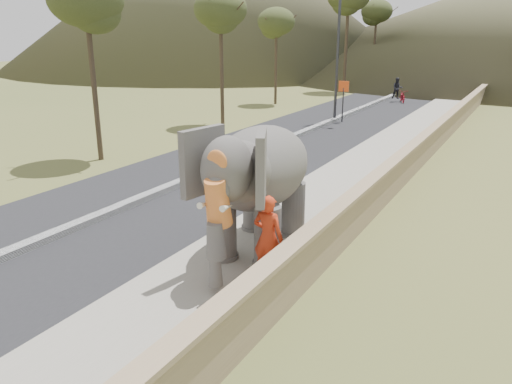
{
  "coord_description": "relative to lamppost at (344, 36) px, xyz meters",
  "views": [
    {
      "loc": [
        5.36,
        -9.78,
        5.11
      ],
      "look_at": [
        0.2,
        -0.54,
        1.7
      ],
      "focal_mm": 35.0,
      "sensor_mm": 36.0,
      "label": 1
    }
  ],
  "objects": [
    {
      "name": "elephant_and_man",
      "position": [
        4.71,
        -18.36,
        -3.2
      ],
      "size": [
        2.7,
        4.5,
        3.08
      ],
      "color": "#625E59",
      "rests_on": "ground"
    },
    {
      "name": "parapet",
      "position": [
        6.34,
        -8.36,
        -4.32
      ],
      "size": [
        0.3,
        120.0,
        1.1
      ],
      "primitive_type": "cube",
      "color": "tan",
      "rests_on": "ground"
    },
    {
      "name": "ground",
      "position": [
        4.69,
        -18.36,
        -4.87
      ],
      "size": [
        160.0,
        160.0,
        0.0
      ],
      "primitive_type": "plane",
      "color": "olive",
      "rests_on": "ground"
    },
    {
      "name": "road",
      "position": [
        -0.31,
        -8.36,
        -4.86
      ],
      "size": [
        7.0,
        120.0,
        0.03
      ],
      "primitive_type": "cube",
      "color": "black",
      "rests_on": "ground"
    },
    {
      "name": "trees",
      "position": [
        6.03,
        11.01,
        -0.91
      ],
      "size": [
        48.56,
        43.99,
        9.67
      ],
      "color": "#473828",
      "rests_on": "ground"
    },
    {
      "name": "walkway",
      "position": [
        4.69,
        -8.36,
        -4.8
      ],
      "size": [
        3.0,
        120.0,
        0.15
      ],
      "primitive_type": "cube",
      "color": "#9E9687",
      "rests_on": "ground"
    },
    {
      "name": "median",
      "position": [
        -0.31,
        -8.36,
        -4.76
      ],
      "size": [
        0.35,
        120.0,
        0.22
      ],
      "primitive_type": "cube",
      "color": "black",
      "rests_on": "ground"
    },
    {
      "name": "signboard",
      "position": [
        0.19,
        -0.07,
        -3.23
      ],
      "size": [
        0.6,
        0.08,
        2.4
      ],
      "color": "#2D2D33",
      "rests_on": "ground"
    },
    {
      "name": "lamppost",
      "position": [
        0.0,
        0.0,
        0.0
      ],
      "size": [
        1.76,
        0.36,
        8.0
      ],
      "color": "#2C2D30",
      "rests_on": "ground"
    },
    {
      "name": "motorcyclist",
      "position": [
        1.01,
        10.42,
        -4.17
      ],
      "size": [
        1.53,
        1.89,
        1.83
      ],
      "color": "maroon",
      "rests_on": "ground"
    }
  ]
}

